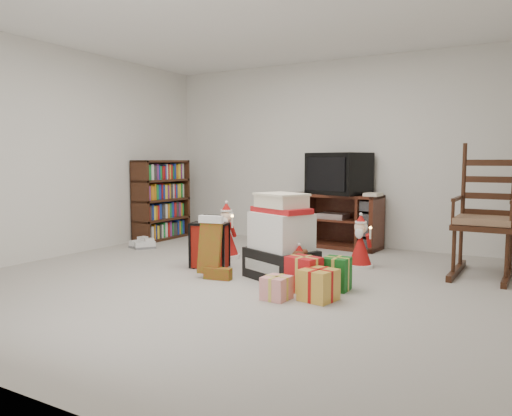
{
  "coord_description": "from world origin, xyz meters",
  "views": [
    {
      "loc": [
        2.51,
        -3.96,
        1.15
      ],
      "look_at": [
        -0.12,
        0.6,
        0.65
      ],
      "focal_mm": 35.0,
      "sensor_mm": 36.0,
      "label": 1
    }
  ],
  "objects_px": {
    "red_suitcase": "(210,245)",
    "santa_figurine": "(360,247)",
    "bookshelf": "(162,201)",
    "mrs_claus_figurine": "(227,236)",
    "tv_stand": "(334,221)",
    "gift_cluster": "(310,281)",
    "crt_television": "(339,174)",
    "gift_pile": "(281,242)",
    "sneaker_pair": "(142,244)",
    "rocking_chair": "(484,229)",
    "teddy_bear": "(300,269)"
  },
  "relations": [
    {
      "from": "tv_stand",
      "to": "crt_television",
      "type": "bearing_deg",
      "value": 14.95
    },
    {
      "from": "tv_stand",
      "to": "sneaker_pair",
      "type": "distance_m",
      "value": 2.56
    },
    {
      "from": "bookshelf",
      "to": "rocking_chair",
      "type": "height_order",
      "value": "rocking_chair"
    },
    {
      "from": "gift_pile",
      "to": "mrs_claus_figurine",
      "type": "height_order",
      "value": "gift_pile"
    },
    {
      "from": "bookshelf",
      "to": "gift_cluster",
      "type": "bearing_deg",
      "value": -29.34
    },
    {
      "from": "mrs_claus_figurine",
      "to": "sneaker_pair",
      "type": "bearing_deg",
      "value": -179.77
    },
    {
      "from": "gift_cluster",
      "to": "mrs_claus_figurine",
      "type": "bearing_deg",
      "value": 145.78
    },
    {
      "from": "red_suitcase",
      "to": "mrs_claus_figurine",
      "type": "bearing_deg",
      "value": 90.18
    },
    {
      "from": "bookshelf",
      "to": "gift_cluster",
      "type": "xyz_separation_m",
      "value": [
        3.15,
        -1.77,
        -0.43
      ]
    },
    {
      "from": "red_suitcase",
      "to": "santa_figurine",
      "type": "relative_size",
      "value": 0.99
    },
    {
      "from": "tv_stand",
      "to": "crt_television",
      "type": "relative_size",
      "value": 1.45
    },
    {
      "from": "bookshelf",
      "to": "gift_pile",
      "type": "bearing_deg",
      "value": -26.91
    },
    {
      "from": "mrs_claus_figurine",
      "to": "sneaker_pair",
      "type": "relative_size",
      "value": 1.74
    },
    {
      "from": "gift_cluster",
      "to": "sneaker_pair",
      "type": "bearing_deg",
      "value": 160.05
    },
    {
      "from": "red_suitcase",
      "to": "gift_cluster",
      "type": "distance_m",
      "value": 1.46
    },
    {
      "from": "red_suitcase",
      "to": "rocking_chair",
      "type": "bearing_deg",
      "value": 7.94
    },
    {
      "from": "bookshelf",
      "to": "sneaker_pair",
      "type": "xyz_separation_m",
      "value": [
        0.28,
        -0.73,
        -0.51
      ]
    },
    {
      "from": "tv_stand",
      "to": "bookshelf",
      "type": "xyz_separation_m",
      "value": [
        -2.44,
        -0.61,
        0.2
      ]
    },
    {
      "from": "tv_stand",
      "to": "rocking_chair",
      "type": "relative_size",
      "value": 0.91
    },
    {
      "from": "rocking_chair",
      "to": "mrs_claus_figurine",
      "type": "distance_m",
      "value": 2.79
    },
    {
      "from": "tv_stand",
      "to": "sneaker_pair",
      "type": "relative_size",
      "value": 3.33
    },
    {
      "from": "sneaker_pair",
      "to": "crt_television",
      "type": "bearing_deg",
      "value": 52.73
    },
    {
      "from": "tv_stand",
      "to": "crt_television",
      "type": "xyz_separation_m",
      "value": [
        0.05,
        0.01,
        0.62
      ]
    },
    {
      "from": "tv_stand",
      "to": "teddy_bear",
      "type": "distance_m",
      "value": 2.16
    },
    {
      "from": "gift_pile",
      "to": "sneaker_pair",
      "type": "bearing_deg",
      "value": -171.23
    },
    {
      "from": "gift_pile",
      "to": "crt_television",
      "type": "height_order",
      "value": "crt_television"
    },
    {
      "from": "santa_figurine",
      "to": "sneaker_pair",
      "type": "height_order",
      "value": "santa_figurine"
    },
    {
      "from": "bookshelf",
      "to": "red_suitcase",
      "type": "bearing_deg",
      "value": -36.17
    },
    {
      "from": "tv_stand",
      "to": "teddy_bear",
      "type": "height_order",
      "value": "tv_stand"
    },
    {
      "from": "rocking_chair",
      "to": "sneaker_pair",
      "type": "height_order",
      "value": "rocking_chair"
    },
    {
      "from": "gift_cluster",
      "to": "tv_stand",
      "type": "bearing_deg",
      "value": 106.53
    },
    {
      "from": "gift_pile",
      "to": "gift_cluster",
      "type": "height_order",
      "value": "gift_pile"
    },
    {
      "from": "santa_figurine",
      "to": "crt_television",
      "type": "relative_size",
      "value": 0.66
    },
    {
      "from": "bookshelf",
      "to": "teddy_bear",
      "type": "relative_size",
      "value": 3.42
    },
    {
      "from": "santa_figurine",
      "to": "mrs_claus_figurine",
      "type": "relative_size",
      "value": 0.87
    },
    {
      "from": "tv_stand",
      "to": "bookshelf",
      "type": "height_order",
      "value": "bookshelf"
    },
    {
      "from": "bookshelf",
      "to": "sneaker_pair",
      "type": "height_order",
      "value": "bookshelf"
    },
    {
      "from": "gift_pile",
      "to": "santa_figurine",
      "type": "bearing_deg",
      "value": 84.13
    },
    {
      "from": "rocking_chair",
      "to": "sneaker_pair",
      "type": "bearing_deg",
      "value": -171.52
    },
    {
      "from": "tv_stand",
      "to": "crt_television",
      "type": "height_order",
      "value": "crt_television"
    },
    {
      "from": "santa_figurine",
      "to": "bookshelf",
      "type": "bearing_deg",
      "value": 171.82
    },
    {
      "from": "bookshelf",
      "to": "santa_figurine",
      "type": "height_order",
      "value": "bookshelf"
    },
    {
      "from": "teddy_bear",
      "to": "crt_television",
      "type": "xyz_separation_m",
      "value": [
        -0.43,
        2.1,
        0.83
      ]
    },
    {
      "from": "teddy_bear",
      "to": "sneaker_pair",
      "type": "bearing_deg",
      "value": 164.05
    },
    {
      "from": "gift_cluster",
      "to": "gift_pile",
      "type": "bearing_deg",
      "value": 139.52
    },
    {
      "from": "rocking_chair",
      "to": "red_suitcase",
      "type": "distance_m",
      "value": 2.8
    },
    {
      "from": "bookshelf",
      "to": "mrs_claus_figurine",
      "type": "bearing_deg",
      "value": -24.19
    },
    {
      "from": "bookshelf",
      "to": "sneaker_pair",
      "type": "distance_m",
      "value": 0.93
    },
    {
      "from": "gift_pile",
      "to": "gift_cluster",
      "type": "xyz_separation_m",
      "value": [
        0.49,
        -0.42,
        -0.23
      ]
    },
    {
      "from": "rocking_chair",
      "to": "mrs_claus_figurine",
      "type": "relative_size",
      "value": 2.09
    }
  ]
}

